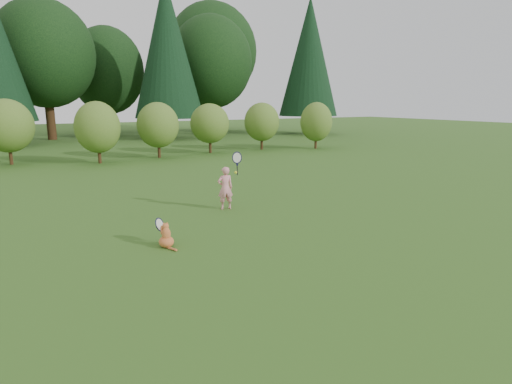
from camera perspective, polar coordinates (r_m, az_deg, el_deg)
ground at (r=8.87m, az=1.35°, el=-5.51°), size 100.00×100.00×0.00m
shrub_row at (r=20.80m, az=-16.98°, el=8.01°), size 28.00×3.00×2.80m
woodland_backdrop at (r=30.99m, az=-21.80°, el=20.18°), size 48.00×10.00×15.00m
child at (r=10.72m, az=-4.07°, el=0.68°), size 0.61×0.33×1.62m
cat at (r=8.18m, az=-11.94°, el=-5.51°), size 0.36×0.70×0.64m
tennis_ball at (r=8.78m, az=-2.72°, el=2.63°), size 0.06×0.06×0.06m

